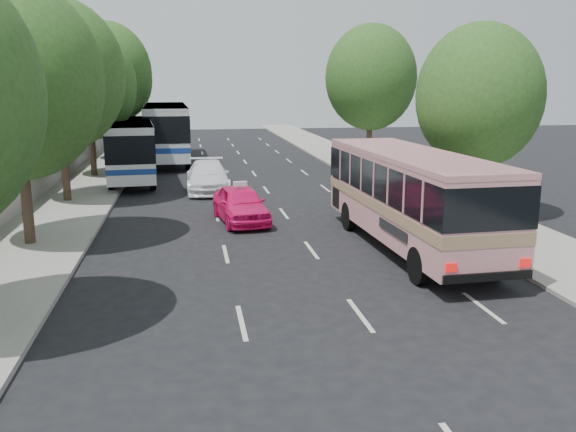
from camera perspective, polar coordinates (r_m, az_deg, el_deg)
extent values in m
plane|color=black|center=(16.76, 1.56, -6.98)|extent=(120.00, 120.00, 0.00)
cube|color=#9E998E|center=(36.36, -17.93, 3.10)|extent=(4.00, 90.00, 0.15)
cube|color=#9E998E|center=(37.74, 8.55, 3.86)|extent=(4.00, 90.00, 0.12)
cube|color=#9E998E|center=(36.56, -20.81, 4.25)|extent=(0.30, 90.00, 1.50)
cylinder|color=#38281E|center=(22.53, -23.30, 1.78)|extent=(0.36, 0.36, 3.61)
ellipsoid|color=#2B4D1B|center=(22.21, -24.15, 11.45)|extent=(5.70, 5.70, 6.56)
sphere|color=#2B4D1B|center=(21.86, -23.57, 14.51)|extent=(3.71, 3.71, 3.71)
cylinder|color=#38281E|center=(30.29, -20.15, 4.68)|extent=(0.36, 0.36, 3.80)
ellipsoid|color=#2B4D1B|center=(30.07, -20.73, 12.25)|extent=(6.00, 6.00, 6.90)
sphere|color=#2B4D1B|center=(29.74, -20.24, 14.61)|extent=(3.90, 3.90, 3.90)
cylinder|color=#38281E|center=(38.13, -17.81, 6.05)|extent=(0.36, 0.36, 3.50)
ellipsoid|color=#2B4D1B|center=(37.94, -18.18, 11.57)|extent=(5.52, 5.52, 6.35)
sphere|color=#2B4D1B|center=(37.60, -17.75, 13.29)|extent=(3.59, 3.59, 3.59)
cylinder|color=#38281E|center=(45.99, -16.29, 7.43)|extent=(0.36, 0.36, 3.99)
ellipsoid|color=#2B4D1B|center=(45.86, -16.62, 12.66)|extent=(6.30, 6.30, 7.24)
sphere|color=#2B4D1B|center=(45.55, -16.25, 14.28)|extent=(4.09, 4.09, 4.09)
cylinder|color=#38281E|center=(53.95, -15.51, 7.99)|extent=(0.36, 0.36, 3.72)
ellipsoid|color=#2B4D1B|center=(53.83, -15.76, 12.15)|extent=(5.88, 5.88, 6.76)
sphere|color=#2B4D1B|center=(53.51, -15.43, 13.43)|extent=(3.82, 3.82, 3.82)
cylinder|color=#38281E|center=(26.57, 16.97, 3.31)|extent=(0.36, 0.36, 3.23)
ellipsoid|color=#2B4D1B|center=(26.28, 17.44, 10.64)|extent=(5.10, 5.10, 5.87)
sphere|color=#2B4D1B|center=(26.20, 18.69, 12.79)|extent=(3.32, 3.31, 3.31)
cylinder|color=#38281E|center=(41.47, 7.61, 7.20)|extent=(0.36, 0.36, 3.80)
ellipsoid|color=#2B4D1B|center=(41.31, 7.77, 12.73)|extent=(6.00, 6.00, 6.90)
sphere|color=#2B4D1B|center=(41.17, 8.49, 14.39)|extent=(3.90, 3.90, 3.90)
cube|color=#D3888B|center=(20.77, 11.38, 2.07)|extent=(2.99, 10.45, 2.78)
cube|color=#9E7A59|center=(20.83, 11.34, 1.21)|extent=(3.03, 10.48, 0.36)
cube|color=black|center=(20.69, 11.44, 3.46)|extent=(3.04, 10.49, 1.14)
cube|color=#D3888B|center=(20.58, 11.53, 5.65)|extent=(3.01, 10.47, 0.17)
cylinder|color=black|center=(23.52, 5.73, -0.01)|extent=(0.35, 1.09, 1.08)
cylinder|color=black|center=(24.28, 10.90, 0.23)|extent=(0.35, 1.09, 1.08)
cylinder|color=black|center=(17.50, 12.18, -4.56)|extent=(0.35, 1.09, 1.08)
cylinder|color=black|center=(18.52, 18.70, -4.00)|extent=(0.35, 1.09, 1.08)
imported|color=#FC1571|center=(24.73, -4.47, 1.12)|extent=(2.33, 4.58, 1.49)
imported|color=white|center=(32.10, -7.51, 3.69)|extent=(2.20, 5.33, 1.54)
cube|color=white|center=(36.64, -14.52, 6.34)|extent=(3.35, 11.49, 2.88)
cube|color=black|center=(36.60, -14.55, 6.89)|extent=(3.40, 11.52, 1.42)
cube|color=navy|center=(36.71, -14.46, 5.21)|extent=(3.39, 11.51, 0.28)
cube|color=white|center=(36.53, -14.64, 8.48)|extent=(3.37, 11.51, 0.13)
cylinder|color=black|center=(40.38, -15.91, 4.73)|extent=(0.39, 1.06, 1.04)
cylinder|color=black|center=(40.37, -12.91, 4.89)|extent=(0.39, 1.06, 1.04)
cylinder|color=black|center=(32.91, -16.23, 3.07)|extent=(0.39, 1.06, 1.04)
cylinder|color=black|center=(32.89, -12.56, 3.26)|extent=(0.39, 1.06, 1.04)
cube|color=silver|center=(44.91, -11.32, 7.98)|extent=(3.28, 13.44, 3.39)
cube|color=black|center=(44.88, -11.34, 8.51)|extent=(3.34, 13.47, 1.67)
cube|color=navy|center=(44.98, -11.27, 6.89)|extent=(3.33, 13.46, 0.33)
cube|color=silver|center=(44.82, -11.40, 10.04)|extent=(3.31, 13.46, 0.16)
cylinder|color=black|center=(49.28, -12.73, 6.31)|extent=(0.40, 1.24, 1.22)
cylinder|color=black|center=(49.28, -9.77, 6.43)|extent=(0.40, 1.24, 1.22)
cylinder|color=black|center=(40.44, -12.99, 5.03)|extent=(0.40, 1.24, 1.22)
cylinder|color=black|center=(40.44, -9.39, 5.18)|extent=(0.40, 1.24, 1.22)
cube|color=silver|center=(24.58, -4.50, 3.04)|extent=(0.57, 0.25, 0.18)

